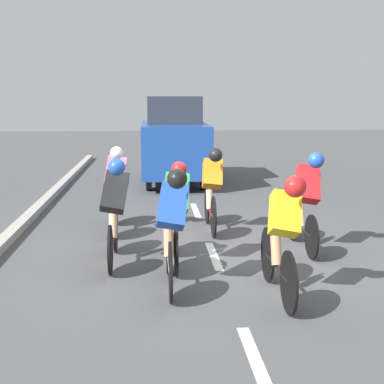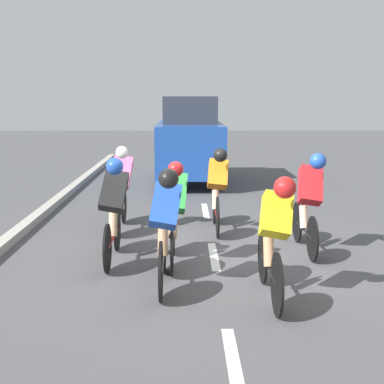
{
  "view_description": "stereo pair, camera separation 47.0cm",
  "coord_description": "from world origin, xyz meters",
  "px_view_note": "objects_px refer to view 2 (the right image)",
  "views": [
    {
      "loc": [
        0.89,
        7.45,
        2.28
      ],
      "look_at": [
        0.32,
        -0.03,
        0.95
      ],
      "focal_mm": 50.0,
      "sensor_mm": 36.0,
      "label": 1
    },
    {
      "loc": [
        0.42,
        7.47,
        2.28
      ],
      "look_at": [
        0.32,
        -0.03,
        0.95
      ],
      "focal_mm": 50.0,
      "sensor_mm": 36.0,
      "label": 2
    }
  ],
  "objects_px": {
    "cyclist_red": "(309,199)",
    "support_car": "(190,140)",
    "cyclist_black": "(113,207)",
    "cyclist_pink": "(121,186)",
    "cyclist_green": "(174,212)",
    "cyclist_orange": "(217,187)",
    "cyclist_blue": "(165,225)",
    "cyclist_yellow": "(274,234)"
  },
  "relations": [
    {
      "from": "cyclist_red",
      "to": "support_car",
      "type": "bearing_deg",
      "value": -76.04
    },
    {
      "from": "cyclist_black",
      "to": "cyclist_pink",
      "type": "bearing_deg",
      "value": -86.62
    },
    {
      "from": "cyclist_green",
      "to": "cyclist_orange",
      "type": "bearing_deg",
      "value": -110.37
    },
    {
      "from": "cyclist_black",
      "to": "cyclist_blue",
      "type": "bearing_deg",
      "value": 126.02
    },
    {
      "from": "cyclist_blue",
      "to": "support_car",
      "type": "distance_m",
      "value": 8.27
    },
    {
      "from": "cyclist_red",
      "to": "cyclist_green",
      "type": "height_order",
      "value": "cyclist_red"
    },
    {
      "from": "cyclist_red",
      "to": "cyclist_yellow",
      "type": "distance_m",
      "value": 2.08
    },
    {
      "from": "cyclist_yellow",
      "to": "cyclist_black",
      "type": "distance_m",
      "value": 2.45
    },
    {
      "from": "cyclist_orange",
      "to": "support_car",
      "type": "bearing_deg",
      "value": -85.72
    },
    {
      "from": "cyclist_blue",
      "to": "cyclist_red",
      "type": "height_order",
      "value": "cyclist_red"
    },
    {
      "from": "cyclist_blue",
      "to": "support_car",
      "type": "relative_size",
      "value": 0.43
    },
    {
      "from": "cyclist_orange",
      "to": "cyclist_green",
      "type": "distance_m",
      "value": 2.02
    },
    {
      "from": "cyclist_green",
      "to": "support_car",
      "type": "xyz_separation_m",
      "value": [
        -0.29,
        -7.38,
        0.38
      ]
    },
    {
      "from": "cyclist_red",
      "to": "cyclist_orange",
      "type": "xyz_separation_m",
      "value": [
        1.27,
        -1.29,
        -0.04
      ]
    },
    {
      "from": "cyclist_pink",
      "to": "cyclist_green",
      "type": "bearing_deg",
      "value": 115.26
    },
    {
      "from": "cyclist_pink",
      "to": "cyclist_blue",
      "type": "bearing_deg",
      "value": 106.49
    },
    {
      "from": "cyclist_red",
      "to": "cyclist_green",
      "type": "relative_size",
      "value": 1.01
    },
    {
      "from": "cyclist_pink",
      "to": "support_car",
      "type": "relative_size",
      "value": 0.42
    },
    {
      "from": "cyclist_blue",
      "to": "cyclist_yellow",
      "type": "distance_m",
      "value": 1.31
    },
    {
      "from": "cyclist_green",
      "to": "cyclist_black",
      "type": "xyz_separation_m",
      "value": [
        0.83,
        -0.14,
        0.04
      ]
    },
    {
      "from": "cyclist_red",
      "to": "cyclist_black",
      "type": "xyz_separation_m",
      "value": [
        2.81,
        0.47,
        -0.01
      ]
    },
    {
      "from": "cyclist_black",
      "to": "cyclist_orange",
      "type": "bearing_deg",
      "value": -131.15
    },
    {
      "from": "cyclist_yellow",
      "to": "cyclist_black",
      "type": "relative_size",
      "value": 1.02
    },
    {
      "from": "cyclist_blue",
      "to": "cyclist_pink",
      "type": "xyz_separation_m",
      "value": [
        0.85,
        -2.87,
        -0.01
      ]
    },
    {
      "from": "cyclist_red",
      "to": "cyclist_yellow",
      "type": "height_order",
      "value": "cyclist_red"
    },
    {
      "from": "cyclist_blue",
      "to": "cyclist_orange",
      "type": "xyz_separation_m",
      "value": [
        -0.8,
        -2.78,
        -0.02
      ]
    },
    {
      "from": "cyclist_blue",
      "to": "support_car",
      "type": "xyz_separation_m",
      "value": [
        -0.38,
        -8.25,
        0.35
      ]
    },
    {
      "from": "cyclist_red",
      "to": "cyclist_black",
      "type": "relative_size",
      "value": 0.99
    },
    {
      "from": "cyclist_pink",
      "to": "support_car",
      "type": "height_order",
      "value": "support_car"
    },
    {
      "from": "cyclist_blue",
      "to": "cyclist_pink",
      "type": "height_order",
      "value": "cyclist_blue"
    },
    {
      "from": "cyclist_blue",
      "to": "cyclist_red",
      "type": "bearing_deg",
      "value": -144.24
    },
    {
      "from": "cyclist_orange",
      "to": "cyclist_black",
      "type": "bearing_deg",
      "value": 48.85
    },
    {
      "from": "cyclist_blue",
      "to": "cyclist_pink",
      "type": "bearing_deg",
      "value": -73.51
    },
    {
      "from": "cyclist_pink",
      "to": "cyclist_green",
      "type": "relative_size",
      "value": 0.99
    },
    {
      "from": "cyclist_blue",
      "to": "cyclist_black",
      "type": "bearing_deg",
      "value": -53.98
    },
    {
      "from": "cyclist_orange",
      "to": "cyclist_pink",
      "type": "bearing_deg",
      "value": -3.36
    },
    {
      "from": "cyclist_red",
      "to": "support_car",
      "type": "height_order",
      "value": "support_car"
    },
    {
      "from": "cyclist_yellow",
      "to": "cyclist_green",
      "type": "bearing_deg",
      "value": -48.38
    },
    {
      "from": "cyclist_red",
      "to": "cyclist_yellow",
      "type": "relative_size",
      "value": 0.97
    },
    {
      "from": "cyclist_red",
      "to": "cyclist_black",
      "type": "distance_m",
      "value": 2.85
    },
    {
      "from": "cyclist_orange",
      "to": "support_car",
      "type": "xyz_separation_m",
      "value": [
        0.41,
        -5.48,
        0.37
      ]
    },
    {
      "from": "support_car",
      "to": "cyclist_blue",
      "type": "bearing_deg",
      "value": 87.33
    }
  ]
}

